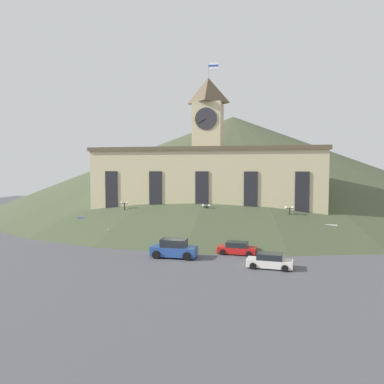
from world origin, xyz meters
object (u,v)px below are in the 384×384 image
street_lamp_center (289,215)px  pedestrian (109,234)px  street_lamp_left (125,210)px  car_red_sedan (237,248)px  street_lamp_right (206,213)px  car_white_taxi (270,261)px  car_blue_van (174,249)px

street_lamp_center → pedestrian: bearing=-167.2°
street_lamp_left → street_lamp_center: size_ratio=1.05×
car_red_sedan → pedestrian: (-17.85, 4.27, 0.25)m
street_lamp_center → pedestrian: (-24.26, -5.52, -2.55)m
street_lamp_right → car_white_taxi: (8.90, -15.27, -2.81)m
car_blue_van → street_lamp_center: bearing=-134.1°
street_lamp_left → car_white_taxi: bearing=-35.5°
car_red_sedan → car_white_taxi: car_white_taxi is taller
car_blue_van → pedestrian: (-11.08, 7.34, -0.04)m
street_lamp_right → car_blue_van: 13.20m
street_lamp_right → car_white_taxi: size_ratio=1.03×
street_lamp_left → street_lamp_center: 24.10m
car_red_sedan → pedestrian: size_ratio=2.69×
car_red_sedan → car_blue_van: (-6.77, -3.06, 0.29)m
car_white_taxi → car_blue_van: bearing=-7.2°
car_red_sedan → car_blue_van: bearing=29.8°
street_lamp_left → car_white_taxi: 26.43m
street_lamp_left → car_blue_van: 17.08m
car_white_taxi → pedestrian: pedestrian is taller
pedestrian → street_lamp_right: bearing=-50.7°
street_lamp_right → car_blue_van: size_ratio=0.93×
street_lamp_right → car_white_taxi: 17.89m
street_lamp_right → street_lamp_left: bearing=180.0°
street_lamp_left → car_blue_van: bearing=-49.7°
street_lamp_right → pedestrian: size_ratio=2.83×
street_lamp_center → pedestrian: 25.01m
street_lamp_left → car_red_sedan: bearing=-29.0°
car_white_taxi → car_blue_van: (-10.46, 2.41, 0.27)m
street_lamp_center → car_blue_van: street_lamp_center is taller
street_lamp_right → car_red_sedan: size_ratio=1.05×
street_lamp_left → car_white_taxi: size_ratio=1.07×
street_lamp_left → car_white_taxi: (21.38, -15.27, -2.93)m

